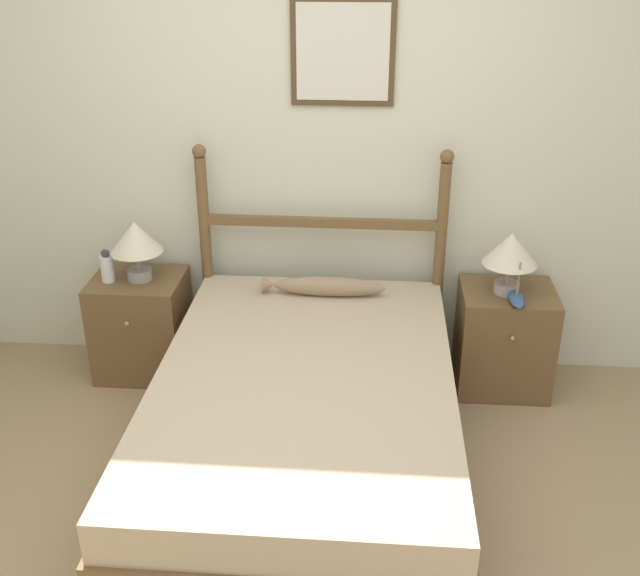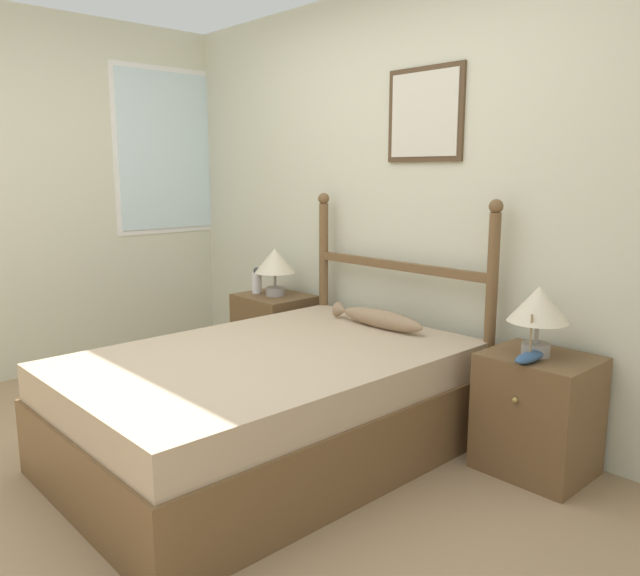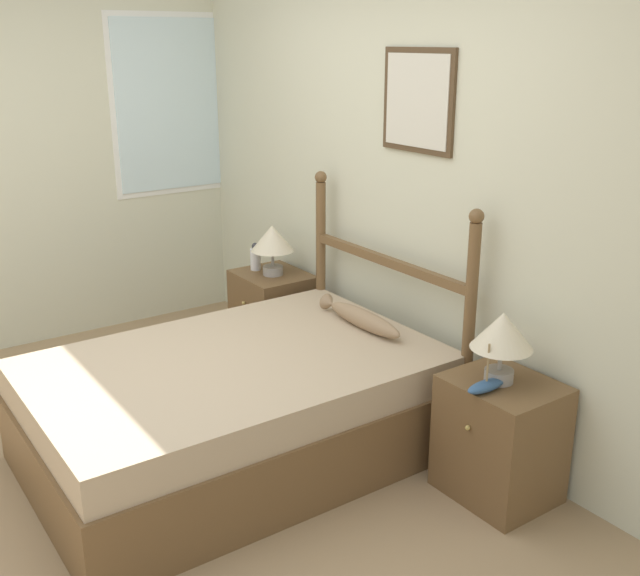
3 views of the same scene
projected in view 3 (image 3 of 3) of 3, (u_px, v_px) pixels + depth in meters
ground_plane at (120, 484)px, 3.67m from camera, size 16.00×16.00×0.00m
wall_back at (397, 188)px, 4.21m from camera, size 6.40×0.08×2.55m
bed at (236, 408)px, 3.85m from camera, size 1.36×2.03×0.55m
headboard at (386, 290)px, 4.24m from camera, size 1.37×0.07×1.31m
nightstand_left at (273, 314)px, 5.09m from camera, size 0.50×0.45×0.59m
nightstand_right at (500, 439)px, 3.51m from camera, size 0.50×0.45×0.59m
table_lamp_left at (272, 240)px, 4.90m from camera, size 0.28×0.28×0.34m
table_lamp_right at (502, 334)px, 3.35m from camera, size 0.28×0.28×0.34m
bottle at (255, 258)px, 5.06m from camera, size 0.07×0.07×0.19m
model_boat at (486, 385)px, 3.33m from camera, size 0.07×0.22×0.23m
fish_pillow at (361, 318)px, 4.15m from camera, size 0.66×0.10×0.11m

